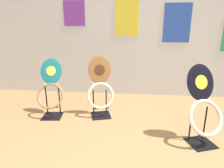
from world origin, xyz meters
name	(u,v)px	position (x,y,z in m)	size (l,w,h in m)	color
wall_back	(145,26)	(0.00, 2.49, 1.30)	(8.00, 0.07, 2.60)	silver
toilet_seat_display_woodgrain	(100,91)	(-0.66, 1.44, 0.40)	(0.42, 0.35, 0.90)	black
toilet_seat_display_jazz_black	(203,108)	(0.60, 0.87, 0.44)	(0.49, 0.48, 0.91)	black
toilet_seat_display_teal_sax	(51,91)	(-1.38, 1.37, 0.40)	(0.41, 0.38, 0.85)	black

